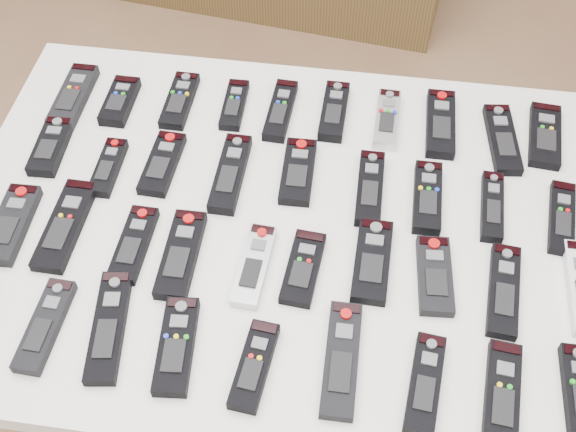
# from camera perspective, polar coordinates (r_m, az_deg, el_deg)

# --- Properties ---
(ground) EXTENTS (4.00, 4.00, 0.00)m
(ground) POSITION_cam_1_polar(r_m,az_deg,el_deg) (2.03, -3.51, -13.68)
(ground) COLOR #8C5F47
(ground) RESTS_ON ground
(table) EXTENTS (1.25, 0.88, 0.78)m
(table) POSITION_cam_1_polar(r_m,az_deg,el_deg) (1.39, 0.00, -1.99)
(table) COLOR white
(table) RESTS_ON ground
(remote_0) EXTENTS (0.06, 0.18, 0.02)m
(remote_0) POSITION_cam_1_polar(r_m,az_deg,el_deg) (1.62, -16.60, 9.07)
(remote_0) COLOR black
(remote_0) RESTS_ON table
(remote_1) EXTENTS (0.06, 0.14, 0.02)m
(remote_1) POSITION_cam_1_polar(r_m,az_deg,el_deg) (1.59, -13.14, 8.83)
(remote_1) COLOR black
(remote_1) RESTS_ON table
(remote_2) EXTENTS (0.05, 0.16, 0.02)m
(remote_2) POSITION_cam_1_polar(r_m,az_deg,el_deg) (1.57, -8.55, 9.01)
(remote_2) COLOR black
(remote_2) RESTS_ON table
(remote_3) EXTENTS (0.05, 0.14, 0.02)m
(remote_3) POSITION_cam_1_polar(r_m,az_deg,el_deg) (1.55, -4.27, 8.76)
(remote_3) COLOR black
(remote_3) RESTS_ON table
(remote_4) EXTENTS (0.05, 0.17, 0.02)m
(remote_4) POSITION_cam_1_polar(r_m,az_deg,el_deg) (1.53, -0.60, 8.34)
(remote_4) COLOR black
(remote_4) RESTS_ON table
(remote_5) EXTENTS (0.05, 0.16, 0.02)m
(remote_5) POSITION_cam_1_polar(r_m,az_deg,el_deg) (1.53, 3.66, 8.26)
(remote_5) COLOR black
(remote_5) RESTS_ON table
(remote_6) EXTENTS (0.05, 0.16, 0.02)m
(remote_6) POSITION_cam_1_polar(r_m,az_deg,el_deg) (1.52, 7.81, 7.58)
(remote_6) COLOR #B7B7BC
(remote_6) RESTS_ON table
(remote_7) EXTENTS (0.06, 0.18, 0.02)m
(remote_7) POSITION_cam_1_polar(r_m,az_deg,el_deg) (1.53, 11.96, 7.15)
(remote_7) COLOR black
(remote_7) RESTS_ON table
(remote_8) EXTENTS (0.07, 0.19, 0.02)m
(remote_8) POSITION_cam_1_polar(r_m,az_deg,el_deg) (1.53, 16.57, 5.83)
(remote_8) COLOR black
(remote_8) RESTS_ON table
(remote_9) EXTENTS (0.07, 0.18, 0.02)m
(remote_9) POSITION_cam_1_polar(r_m,az_deg,el_deg) (1.57, 19.64, 6.01)
(remote_9) COLOR black
(remote_9) RESTS_ON table
(remote_10) EXTENTS (0.06, 0.15, 0.02)m
(remote_10) POSITION_cam_1_polar(r_m,az_deg,el_deg) (1.53, -18.23, 5.24)
(remote_10) COLOR black
(remote_10) RESTS_ON table
(remote_11) EXTENTS (0.04, 0.14, 0.02)m
(remote_11) POSITION_cam_1_polar(r_m,az_deg,el_deg) (1.46, -14.01, 3.75)
(remote_11) COLOR black
(remote_11) RESTS_ON table
(remote_12) EXTENTS (0.06, 0.16, 0.02)m
(remote_12) POSITION_cam_1_polar(r_m,az_deg,el_deg) (1.44, -9.91, 4.11)
(remote_12) COLOR black
(remote_12) RESTS_ON table
(remote_13) EXTENTS (0.05, 0.19, 0.02)m
(remote_13) POSITION_cam_1_polar(r_m,az_deg,el_deg) (1.41, -4.58, 3.37)
(remote_13) COLOR black
(remote_13) RESTS_ON table
(remote_14) EXTENTS (0.06, 0.16, 0.02)m
(remote_14) POSITION_cam_1_polar(r_m,az_deg,el_deg) (1.41, 0.80, 3.53)
(remote_14) COLOR black
(remote_14) RESTS_ON table
(remote_15) EXTENTS (0.05, 0.18, 0.02)m
(remote_15) POSITION_cam_1_polar(r_m,az_deg,el_deg) (1.39, 6.49, 2.20)
(remote_15) COLOR black
(remote_15) RESTS_ON table
(remote_16) EXTENTS (0.05, 0.17, 0.02)m
(remote_16) POSITION_cam_1_polar(r_m,az_deg,el_deg) (1.39, 10.96, 1.46)
(remote_16) COLOR black
(remote_16) RESTS_ON table
(remote_17) EXTENTS (0.05, 0.16, 0.02)m
(remote_17) POSITION_cam_1_polar(r_m,az_deg,el_deg) (1.40, 15.83, 0.73)
(remote_17) COLOR black
(remote_17) RESTS_ON table
(remote_18) EXTENTS (0.06, 0.17, 0.02)m
(remote_18) POSITION_cam_1_polar(r_m,az_deg,el_deg) (1.43, 20.82, -0.13)
(remote_18) COLOR black
(remote_18) RESTS_ON table
(remote_19) EXTENTS (0.06, 0.18, 0.02)m
(remote_19) POSITION_cam_1_polar(r_m,az_deg,el_deg) (1.42, -21.02, -0.60)
(remote_19) COLOR black
(remote_19) RESTS_ON table
(remote_20) EXTENTS (0.06, 0.20, 0.02)m
(remote_20) POSITION_cam_1_polar(r_m,az_deg,el_deg) (1.38, -17.19, -0.69)
(remote_20) COLOR black
(remote_20) RESTS_ON table
(remote_21) EXTENTS (0.05, 0.16, 0.02)m
(remote_21) POSITION_cam_1_polar(r_m,az_deg,el_deg) (1.33, -12.10, -2.18)
(remote_21) COLOR black
(remote_21) RESTS_ON table
(remote_22) EXTENTS (0.06, 0.18, 0.02)m
(remote_22) POSITION_cam_1_polar(r_m,az_deg,el_deg) (1.30, -8.46, -3.02)
(remote_22) COLOR black
(remote_22) RESTS_ON table
(remote_23) EXTENTS (0.06, 0.17, 0.02)m
(remote_23) POSITION_cam_1_polar(r_m,az_deg,el_deg) (1.27, -2.70, -3.92)
(remote_23) COLOR #B7B7BC
(remote_23) RESTS_ON table
(remote_24) EXTENTS (0.07, 0.16, 0.02)m
(remote_24) POSITION_cam_1_polar(r_m,az_deg,el_deg) (1.27, 1.20, -4.13)
(remote_24) COLOR black
(remote_24) RESTS_ON table
(remote_25) EXTENTS (0.06, 0.17, 0.02)m
(remote_25) POSITION_cam_1_polar(r_m,az_deg,el_deg) (1.28, 6.66, -3.55)
(remote_25) COLOR black
(remote_25) RESTS_ON table
(remote_26) EXTENTS (0.07, 0.16, 0.02)m
(remote_26) POSITION_cam_1_polar(r_m,az_deg,el_deg) (1.29, 11.52, -4.63)
(remote_26) COLOR black
(remote_26) RESTS_ON table
(remote_27) EXTENTS (0.07, 0.19, 0.02)m
(remote_27) POSITION_cam_1_polar(r_m,az_deg,el_deg) (1.30, 16.68, -5.65)
(remote_27) COLOR black
(remote_27) RESTS_ON table
(remote_30) EXTENTS (0.05, 0.17, 0.02)m
(remote_30) POSITION_cam_1_polar(r_m,az_deg,el_deg) (1.27, -18.65, -8.20)
(remote_30) COLOR black
(remote_30) RESTS_ON table
(remote_31) EXTENTS (0.08, 0.21, 0.02)m
(remote_31) POSITION_cam_1_polar(r_m,az_deg,el_deg) (1.24, -13.97, -8.46)
(remote_31) COLOR black
(remote_31) RESTS_ON table
(remote_32) EXTENTS (0.07, 0.18, 0.02)m
(remote_32) POSITION_cam_1_polar(r_m,az_deg,el_deg) (1.20, -8.80, -10.09)
(remote_32) COLOR black
(remote_32) RESTS_ON table
(remote_33) EXTENTS (0.06, 0.16, 0.02)m
(remote_33) POSITION_cam_1_polar(r_m,az_deg,el_deg) (1.17, -2.68, -11.73)
(remote_33) COLOR black
(remote_33) RESTS_ON table
(remote_34) EXTENTS (0.06, 0.20, 0.02)m
(remote_34) POSITION_cam_1_polar(r_m,az_deg,el_deg) (1.18, 4.25, -11.21)
(remote_34) COLOR black
(remote_34) RESTS_ON table
(remote_35) EXTENTS (0.06, 0.17, 0.02)m
(remote_35) POSITION_cam_1_polar(r_m,az_deg,el_deg) (1.18, 10.78, -12.85)
(remote_35) COLOR black
(remote_35) RESTS_ON table
(remote_36) EXTENTS (0.07, 0.18, 0.02)m
(remote_36) POSITION_cam_1_polar(r_m,az_deg,el_deg) (1.20, 16.57, -13.40)
(remote_36) COLOR black
(remote_36) RESTS_ON table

